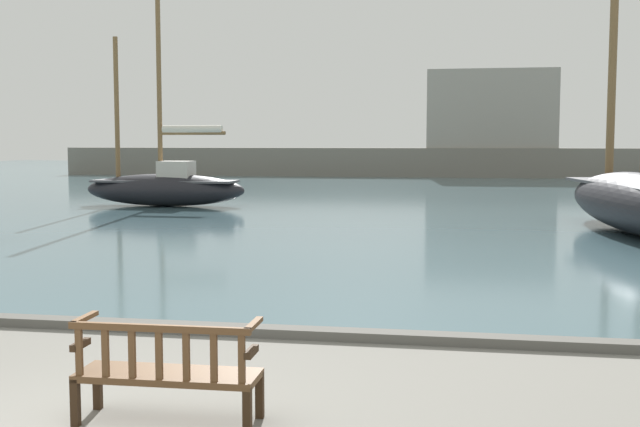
{
  "coord_description": "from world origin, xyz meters",
  "views": [
    {
      "loc": [
        3.12,
        -5.84,
        2.47
      ],
      "look_at": [
        0.31,
        10.0,
        1.0
      ],
      "focal_mm": 45.0,
      "sensor_mm": 36.0,
      "label": 1
    }
  ],
  "objects": [
    {
      "name": "sailboat_far_port",
      "position": [
        -7.55,
        21.93,
        0.86
      ],
      "size": [
        6.08,
        1.83,
        8.83
      ],
      "color": "black",
      "rests_on": "harbor_water"
    },
    {
      "name": "far_breakwater",
      "position": [
        1.33,
        47.51,
        1.93
      ],
      "size": [
        48.13,
        2.4,
        7.03
      ],
      "color": "slate",
      "rests_on": "ground"
    },
    {
      "name": "park_bench",
      "position": [
        0.61,
        0.64,
        0.47
      ],
      "size": [
        1.61,
        0.55,
        0.92
      ],
      "color": "#322113",
      "rests_on": "ground"
    },
    {
      "name": "harbor_water",
      "position": [
        0.0,
        44.0,
        0.04
      ],
      "size": [
        100.0,
        80.0,
        0.08
      ],
      "primitive_type": "cube",
      "color": "#476670",
      "rests_on": "ground"
    },
    {
      "name": "quay_edge_kerb",
      "position": [
        0.0,
        3.85,
        0.06
      ],
      "size": [
        40.0,
        0.3,
        0.12
      ],
      "primitive_type": "cube",
      "color": "#5B5954",
      "rests_on": "ground"
    }
  ]
}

